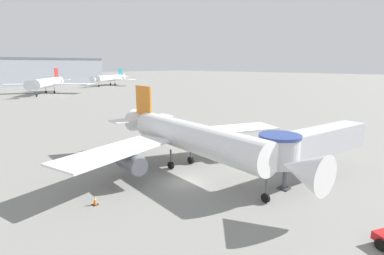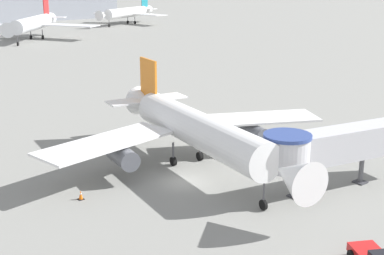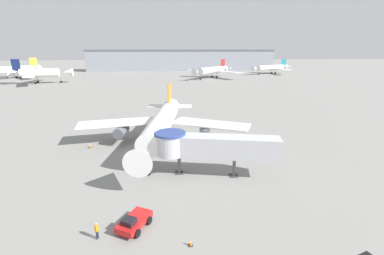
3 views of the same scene
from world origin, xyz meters
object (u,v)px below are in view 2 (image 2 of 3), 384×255
(background_jet_red_tail, at_px, (33,23))
(background_jet_teal_tail, at_px, (128,12))
(main_airplane, at_px, (196,130))
(jet_bridge, at_px, (332,145))
(traffic_cone_port_wing, at_px, (81,195))

(background_jet_red_tail, bearing_deg, background_jet_teal_tail, 69.10)
(main_airplane, height_order, background_jet_red_tail, background_jet_red_tail)
(jet_bridge, xyz_separation_m, background_jet_red_tail, (22.43, 120.86, 0.48))
(main_airplane, relative_size, traffic_cone_port_wing, 37.39)
(main_airplane, distance_m, traffic_cone_port_wing, 13.08)
(main_airplane, distance_m, background_jet_teal_tail, 152.04)
(main_airplane, relative_size, jet_bridge, 1.92)
(background_jet_red_tail, bearing_deg, main_airplane, -62.51)
(main_airplane, xyz_separation_m, jet_bridge, (6.12, -11.68, 0.17))
(main_airplane, bearing_deg, traffic_cone_port_wing, -172.71)
(main_airplane, height_order, traffic_cone_port_wing, main_airplane)
(background_jet_red_tail, relative_size, background_jet_teal_tail, 0.97)
(traffic_cone_port_wing, xyz_separation_m, background_jet_red_tail, (41.11, 108.87, 4.30))
(main_airplane, distance_m, jet_bridge, 13.19)
(jet_bridge, distance_m, traffic_cone_port_wing, 22.52)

